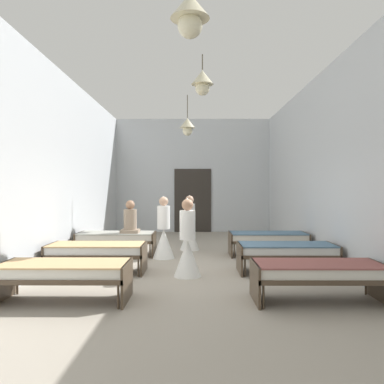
{
  "coord_description": "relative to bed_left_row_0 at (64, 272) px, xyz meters",
  "views": [
    {
      "loc": [
        0.04,
        -7.51,
        1.68
      ],
      "look_at": [
        0.0,
        1.18,
        1.59
      ],
      "focal_mm": 35.56,
      "sensor_mm": 36.0,
      "label": 1
    }
  ],
  "objects": [
    {
      "name": "bed_left_row_2",
      "position": [
        0.0,
        3.8,
        0.0
      ],
      "size": [
        1.9,
        0.84,
        0.57
      ],
      "color": "#473828",
      "rests_on": "ground"
    },
    {
      "name": "bed_left_row_0",
      "position": [
        0.0,
        0.0,
        0.0
      ],
      "size": [
        1.9,
        0.84,
        0.57
      ],
      "color": "#473828",
      "rests_on": "ground"
    },
    {
      "name": "ground_plane",
      "position": [
        1.88,
        1.9,
        -0.49
      ],
      "size": [
        6.45,
        14.6,
        0.1
      ],
      "primitive_type": "cube",
      "color": "#9E9384"
    },
    {
      "name": "bed_right_row_0",
      "position": [
        3.75,
        0.0,
        0.0
      ],
      "size": [
        1.9,
        0.84,
        0.57
      ],
      "color": "#473828",
      "rests_on": "ground"
    },
    {
      "name": "patient_seated_primary",
      "position": [
        0.35,
        3.73,
        0.43
      ],
      "size": [
        0.44,
        0.44,
        0.8
      ],
      "color": "gray",
      "rests_on": "bed_left_row_2"
    },
    {
      "name": "nurse_mid_aisle",
      "position": [
        1.8,
        1.58,
        0.09
      ],
      "size": [
        0.52,
        0.52,
        1.49
      ],
      "rotation": [
        0.0,
        0.0,
        2.75
      ],
      "color": "white",
      "rests_on": "ground"
    },
    {
      "name": "bed_left_row_1",
      "position": [
        0.0,
        1.9,
        0.0
      ],
      "size": [
        1.9,
        0.84,
        0.57
      ],
      "color": "#473828",
      "rests_on": "ground"
    },
    {
      "name": "bed_right_row_1",
      "position": [
        3.75,
        1.9,
        0.0
      ],
      "size": [
        1.9,
        0.84,
        0.57
      ],
      "color": "#473828",
      "rests_on": "ground"
    },
    {
      "name": "nurse_near_aisle",
      "position": [
        1.8,
        4.66,
        0.09
      ],
      "size": [
        0.52,
        0.52,
        1.49
      ],
      "rotation": [
        0.0,
        0.0,
        0.39
      ],
      "color": "white",
      "rests_on": "ground"
    },
    {
      "name": "nurse_far_aisle",
      "position": [
        1.2,
        3.43,
        0.09
      ],
      "size": [
        0.52,
        0.52,
        1.49
      ],
      "rotation": [
        0.0,
        0.0,
        1.68
      ],
      "color": "white",
      "rests_on": "ground"
    },
    {
      "name": "room_shell",
      "position": [
        1.88,
        3.22,
        1.72
      ],
      "size": [
        6.25,
        14.2,
        4.31
      ],
      "color": "silver",
      "rests_on": "ground"
    },
    {
      "name": "bed_right_row_2",
      "position": [
        3.75,
        3.8,
        0.0
      ],
      "size": [
        1.9,
        0.84,
        0.57
      ],
      "color": "#473828",
      "rests_on": "ground"
    }
  ]
}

